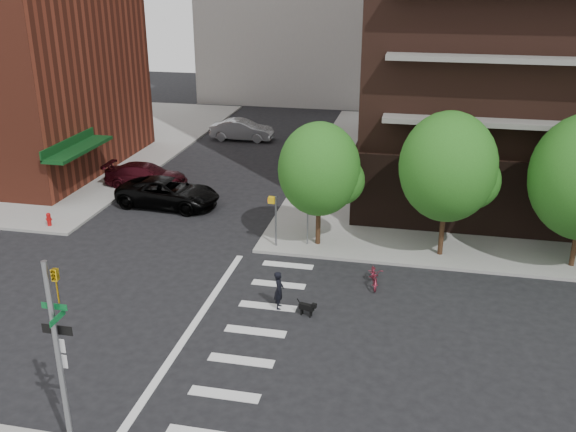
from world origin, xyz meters
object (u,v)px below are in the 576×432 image
Objects in this scene: fire_hydrant at (49,219)px; parked_car_maroon at (146,176)px; scooter at (374,275)px; traffic_signal at (62,374)px; parked_car_silver at (242,130)px; dog_walker at (279,290)px; parked_car_black at (168,193)px.

fire_hydrant is 0.14× the size of parked_car_maroon.
scooter reaches higher than fire_hydrant.
fire_hydrant is (-10.03, 15.29, -2.15)m from traffic_signal.
parked_car_silver is at bearing 98.08° from traffic_signal.
dog_walker is (13.98, -5.82, 0.27)m from fire_hydrant.
parked_car_silver is (2.70, 12.64, 0.07)m from parked_car_maroon.
scooter is (15.34, -10.48, -0.28)m from parked_car_maroon.
parked_car_maroon is (-7.73, 22.81, -1.94)m from traffic_signal.
parked_car_maroon is 1.04× the size of parked_car_silver.
traffic_signal is 1.14× the size of parked_car_maroon.
traffic_signal reaches higher than parked_car_black.
fire_hydrant is 6.75m from parked_car_black.
scooter is at bearing -126.86° from parked_car_maroon.
parked_car_maroon is 17.73m from dog_walker.
traffic_signal reaches higher than parked_car_maroon.
parked_car_maroon is 18.58m from scooter.
parked_car_maroon is at bearing 166.60° from parked_car_silver.
traffic_signal is 24.16m from parked_car_maroon.
parked_car_black reaches higher than dog_walker.
dog_walker is (11.68, -13.33, 0.06)m from parked_car_maroon.
parked_car_black is 4.03m from parked_car_maroon.
fire_hydrant is at bearing 164.73° from parked_car_silver.
parked_car_black is (5.00, 4.53, 0.28)m from fire_hydrant.
dog_walker is at bearing 67.36° from traffic_signal.
parked_car_maroon is (2.30, 7.51, 0.21)m from fire_hydrant.
parked_car_black is 1.14× the size of parked_car_maroon.
parked_car_silver reaches higher than parked_car_maroon.
parked_car_black is at bearing 104.24° from traffic_signal.
fire_hydrant is 20.76m from parked_car_silver.
parked_car_black is at bearing 139.67° from scooter.
fire_hydrant is 0.40× the size of scooter.
traffic_signal is 20.54m from parked_car_black.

